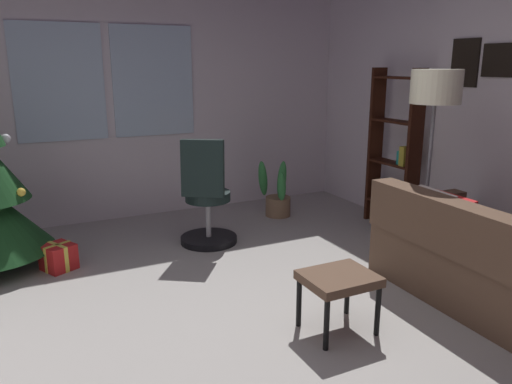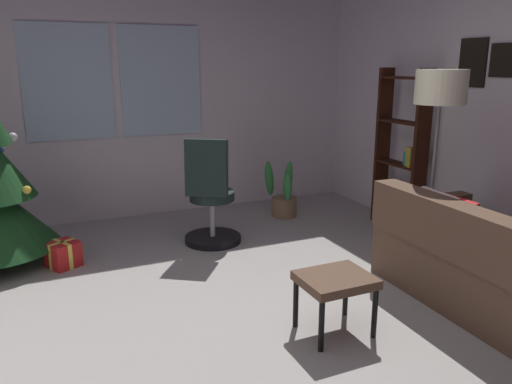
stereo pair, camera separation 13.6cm
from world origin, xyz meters
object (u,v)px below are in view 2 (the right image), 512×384
Objects in this scene: floor_lamp at (440,98)px; bookshelf at (401,161)px; gift_box_red at (63,254)px; office_chair at (211,203)px; footstool at (335,284)px; potted_plant at (283,197)px.

bookshelf is at bearing 64.97° from floor_lamp.
gift_box_red is 1.40m from office_chair.
footstool is 0.68× the size of potted_plant.
footstool is 1.90m from floor_lamp.
bookshelf is at bearing -42.69° from potted_plant.
gift_box_red is at bearing 129.29° from footstool.
gift_box_red is (-1.56, 1.91, -0.23)m from footstool.
footstool is 2.47m from gift_box_red.
floor_lamp is (1.39, 0.66, 1.11)m from footstool.
floor_lamp is (1.58, -1.25, 1.04)m from office_chair.
floor_lamp is 2.21m from potted_plant.
bookshelf is 1.38m from potted_plant.
gift_box_red is at bearing 157.11° from floor_lamp.
bookshelf reaches higher than floor_lamp.
office_chair is 1.57× the size of potted_plant.
gift_box_red is 0.19× the size of floor_lamp.
office_chair is 2.27m from floor_lamp.
floor_lamp reaches higher than footstool.
bookshelf is at bearing 40.84° from footstool.
footstool reaches higher than gift_box_red.
floor_lamp is at bearing -22.89° from gift_box_red.
office_chair is at bearing 170.22° from bookshelf.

